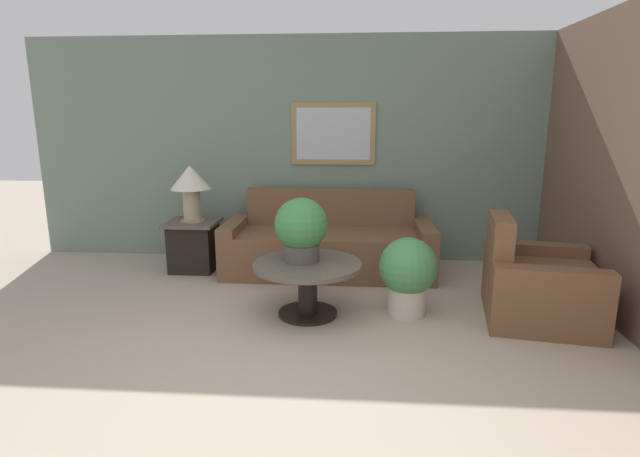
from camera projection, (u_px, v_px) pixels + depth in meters
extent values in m
plane|color=tan|center=(286.00, 414.00, 2.92)|extent=(20.00, 20.00, 0.00)
cube|color=slate|center=(325.00, 151.00, 5.87)|extent=(7.03, 0.06, 2.60)
cube|color=#997A4C|center=(333.00, 134.00, 5.77)|extent=(0.97, 0.03, 0.71)
cube|color=#B2BCC6|center=(333.00, 134.00, 5.76)|extent=(0.85, 0.01, 0.59)
cube|color=brown|center=(624.00, 167.00, 4.05)|extent=(0.06, 5.31, 2.60)
cube|color=brown|center=(328.00, 252.00, 5.49)|extent=(1.91, 0.89, 0.47)
cube|color=brown|center=(330.00, 207.00, 5.75)|extent=(1.91, 0.16, 0.42)
cube|color=brown|center=(235.00, 246.00, 5.55)|extent=(0.18, 0.89, 0.57)
cube|color=brown|center=(424.00, 250.00, 5.40)|extent=(0.18, 0.89, 0.57)
cube|color=brown|center=(540.00, 292.00, 4.25)|extent=(0.96, 0.75, 0.47)
cube|color=brown|center=(500.00, 240.00, 4.23)|extent=(0.26, 0.64, 0.42)
cube|color=brown|center=(550.00, 304.00, 3.86)|extent=(0.89, 0.32, 0.57)
cube|color=brown|center=(533.00, 273.00, 4.61)|extent=(0.89, 0.32, 0.57)
cylinder|color=black|center=(308.00, 313.00, 4.37)|extent=(0.52, 0.52, 0.03)
cylinder|color=black|center=(308.00, 289.00, 4.32)|extent=(0.17, 0.17, 0.41)
cylinder|color=brown|center=(308.00, 265.00, 4.27)|extent=(0.94, 0.94, 0.04)
cube|color=black|center=(194.00, 247.00, 5.60)|extent=(0.47, 0.47, 0.52)
cube|color=brown|center=(193.00, 223.00, 5.54)|extent=(0.56, 0.56, 0.03)
cylinder|color=tan|center=(193.00, 220.00, 5.54)|extent=(0.27, 0.27, 0.02)
cylinder|color=tan|center=(192.00, 204.00, 5.50)|extent=(0.19, 0.19, 0.34)
cone|color=beige|center=(190.00, 177.00, 5.43)|extent=(0.44, 0.44, 0.26)
cylinder|color=#4C4742|center=(301.00, 252.00, 4.30)|extent=(0.31, 0.31, 0.15)
sphere|color=#387A3D|center=(301.00, 224.00, 4.25)|extent=(0.46, 0.46, 0.46)
cylinder|color=beige|center=(407.00, 301.00, 4.36)|extent=(0.33, 0.33, 0.25)
sphere|color=#428447|center=(408.00, 267.00, 4.29)|extent=(0.50, 0.50, 0.50)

